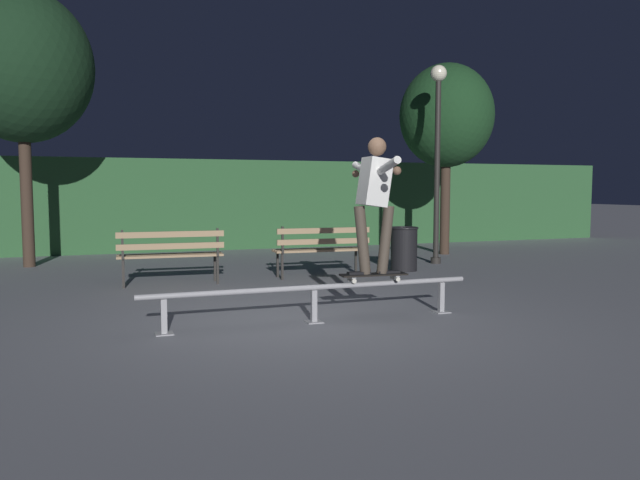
{
  "coord_description": "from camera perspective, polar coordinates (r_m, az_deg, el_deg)",
  "views": [
    {
      "loc": [
        -2.24,
        -6.53,
        1.48
      ],
      "look_at": [
        0.37,
        0.6,
        0.85
      ],
      "focal_mm": 34.31,
      "sensor_mm": 36.0,
      "label": 1
    }
  ],
  "objects": [
    {
      "name": "trash_can",
      "position": [
        11.22,
        7.84,
        -0.76
      ],
      "size": [
        0.52,
        0.52,
        0.8
      ],
      "color": "black",
      "rests_on": "ground"
    },
    {
      "name": "lamp_post_right",
      "position": [
        12.41,
        10.91,
        9.29
      ],
      "size": [
        0.32,
        0.32,
        3.9
      ],
      "color": "#282623",
      "rests_on": "ground"
    },
    {
      "name": "park_bench_leftmost",
      "position": [
        9.67,
        -13.75,
        -0.99
      ],
      "size": [
        1.62,
        0.49,
        0.88
      ],
      "color": "#282623",
      "rests_on": "ground"
    },
    {
      "name": "hedge_backdrop",
      "position": [
        15.5,
        -11.78,
        3.24
      ],
      "size": [
        24.0,
        1.2,
        2.2
      ],
      "primitive_type": "cube",
      "color": "#2D5B33",
      "rests_on": "ground"
    },
    {
      "name": "tree_far_right",
      "position": [
        14.3,
        11.72,
        11.21
      ],
      "size": [
        2.11,
        2.11,
        4.29
      ],
      "color": "#3D2D23",
      "rests_on": "ground"
    },
    {
      "name": "ground_plane",
      "position": [
        7.06,
        -1.13,
        -7.35
      ],
      "size": [
        90.0,
        90.0,
        0.0
      ],
      "primitive_type": "plane",
      "color": "slate"
    },
    {
      "name": "grind_rail",
      "position": [
        6.81,
        -0.58,
        -5.01
      ],
      "size": [
        3.83,
        0.18,
        0.42
      ],
      "color": "#9E9EA3",
      "rests_on": "ground"
    },
    {
      "name": "tree_far_left",
      "position": [
        13.09,
        -26.07,
        14.31
      ],
      "size": [
        2.59,
        2.59,
        5.2
      ],
      "color": "#3D2D23",
      "rests_on": "ground"
    },
    {
      "name": "skateboarder",
      "position": [
        6.99,
        5.11,
        4.34
      ],
      "size": [
        0.63,
        1.41,
        1.56
      ],
      "color": "black",
      "rests_on": "skateboard"
    },
    {
      "name": "skateboard",
      "position": [
        7.06,
        5.03,
        -3.27
      ],
      "size": [
        0.79,
        0.26,
        0.09
      ],
      "color": "black",
      "rests_on": "grind_rail"
    },
    {
      "name": "park_bench_left_center",
      "position": [
        10.24,
        0.16,
        -0.54
      ],
      "size": [
        1.62,
        0.49,
        0.88
      ],
      "color": "#282623",
      "rests_on": "ground"
    }
  ]
}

